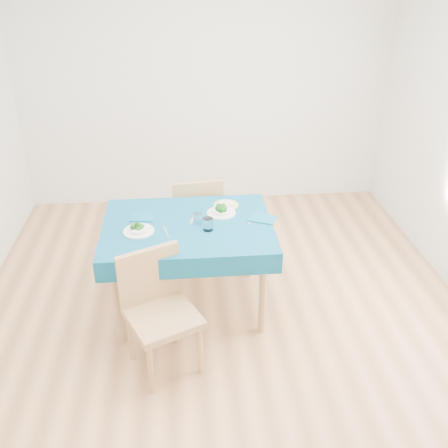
{
  "coord_description": "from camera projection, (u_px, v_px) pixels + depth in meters",
  "views": [
    {
      "loc": [
        -0.29,
        -3.14,
        2.55
      ],
      "look_at": [
        0.0,
        0.0,
        0.85
      ],
      "focal_mm": 40.0,
      "sensor_mm": 36.0,
      "label": 1
    }
  ],
  "objects": [
    {
      "name": "bowl_far",
      "position": [
        221.0,
        210.0,
        3.91
      ],
      "size": [
        0.23,
        0.23,
        0.07
      ],
      "primitive_type": null,
      "color": "white",
      "rests_on": "table"
    },
    {
      "name": "table",
      "position": [
        189.0,
        266.0,
        3.95
      ],
      "size": [
        1.28,
        0.97,
        0.76
      ],
      "primitive_type": "cube",
      "color": "navy",
      "rests_on": "ground"
    },
    {
      "name": "bread_slice",
      "position": [
        226.0,
        204.0,
        4.05
      ],
      "size": [
        0.11,
        0.11,
        0.02
      ],
      "primitive_type": "cube",
      "rotation": [
        0.0,
        0.0,
        0.07
      ],
      "color": "beige",
      "rests_on": "side_plate"
    },
    {
      "name": "tumbler_side",
      "position": [
        208.0,
        224.0,
        3.67
      ],
      "size": [
        0.08,
        0.08,
        0.1
      ],
      "primitive_type": "cylinder",
      "color": "white",
      "rests_on": "table"
    },
    {
      "name": "side_plate",
      "position": [
        226.0,
        205.0,
        4.05
      ],
      "size": [
        0.2,
        0.2,
        0.01
      ],
      "primitive_type": "cylinder",
      "color": "#C6D467",
      "rests_on": "table"
    },
    {
      "name": "knife_near",
      "position": [
        166.0,
        232.0,
        3.66
      ],
      "size": [
        0.05,
        0.19,
        0.0
      ],
      "primitive_type": "cube",
      "rotation": [
        0.0,
        0.0,
        0.21
      ],
      "color": "silver",
      "rests_on": "table"
    },
    {
      "name": "chair_far",
      "position": [
        195.0,
        204.0,
        4.56
      ],
      "size": [
        0.49,
        0.53,
        1.1
      ],
      "primitive_type": "cube",
      "rotation": [
        0.0,
        0.0,
        3.26
      ],
      "color": "#A97F4F",
      "rests_on": "ground"
    },
    {
      "name": "napkin_far",
      "position": [
        262.0,
        219.0,
        3.84
      ],
      "size": [
        0.24,
        0.21,
        0.01
      ],
      "primitive_type": "cube",
      "rotation": [
        0.0,
        0.0,
        -0.43
      ],
      "color": "#0E577A",
      "rests_on": "table"
    },
    {
      "name": "tumbler_center",
      "position": [
        198.0,
        218.0,
        3.77
      ],
      "size": [
        0.07,
        0.07,
        0.08
      ],
      "primitive_type": "cylinder",
      "color": "white",
      "rests_on": "table"
    },
    {
      "name": "napkin_near",
      "position": [
        143.0,
        218.0,
        3.86
      ],
      "size": [
        0.2,
        0.15,
        0.01
      ],
      "primitive_type": "cube",
      "rotation": [
        0.0,
        0.0,
        -0.13
      ],
      "color": "#0E577A",
      "rests_on": "table"
    },
    {
      "name": "fork_far",
      "position": [
        194.0,
        218.0,
        3.86
      ],
      "size": [
        0.08,
        0.19,
        0.0
      ],
      "primitive_type": "cube",
      "rotation": [
        0.0,
        0.0,
        -0.29
      ],
      "color": "silver",
      "rests_on": "table"
    },
    {
      "name": "fork_near",
      "position": [
        138.0,
        231.0,
        3.68
      ],
      "size": [
        0.07,
        0.17,
        0.0
      ],
      "primitive_type": "cube",
      "rotation": [
        0.0,
        0.0,
        -0.3
      ],
      "color": "silver",
      "rests_on": "table"
    },
    {
      "name": "bowl_near",
      "position": [
        139.0,
        228.0,
        3.65
      ],
      "size": [
        0.23,
        0.23,
        0.07
      ],
      "primitive_type": null,
      "color": "white",
      "rests_on": "table"
    },
    {
      "name": "chair_near",
      "position": [
        162.0,
        303.0,
        3.26
      ],
      "size": [
        0.6,
        0.62,
        1.1
      ],
      "primitive_type": "cube",
      "rotation": [
        0.0,
        0.0,
        0.44
      ],
      "color": "#A97F4F",
      "rests_on": "ground"
    },
    {
      "name": "knife_far",
      "position": [
        254.0,
        217.0,
        3.87
      ],
      "size": [
        0.12,
        0.22,
        0.0
      ],
      "primitive_type": "cube",
      "rotation": [
        0.0,
        0.0,
        -0.48
      ],
      "color": "silver",
      "rests_on": "table"
    },
    {
      "name": "room_shell",
      "position": [
        224.0,
        159.0,
        3.35
      ],
      "size": [
        4.02,
        4.52,
        2.73
      ],
      "color": "#A57044",
      "rests_on": "ground"
    }
  ]
}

